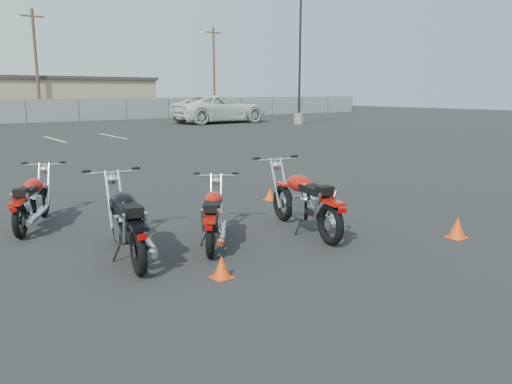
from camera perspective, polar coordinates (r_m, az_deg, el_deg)
ground at (r=8.24m, az=1.38°, el=-5.27°), size 120.00×120.00×0.00m
motorcycle_front_red at (r=9.62m, az=-24.21°, el=-0.96°), size 1.36×2.02×1.03m
motorcycle_second_black at (r=7.39m, az=-14.51°, el=-3.39°), size 1.00×2.34×1.15m
motorcycle_third_red at (r=7.82m, az=-4.85°, el=-2.79°), size 1.49×1.85×0.99m
motorcycle_rear_red at (r=8.50m, az=5.69°, el=-1.08°), size 1.05×2.38×1.17m
training_cone_near at (r=11.06m, az=1.60°, el=-0.21°), size 0.23×0.23×0.27m
training_cone_far at (r=8.84m, az=22.03°, el=-3.79°), size 0.29×0.29×0.35m
training_cone_extra at (r=6.52m, az=-3.95°, el=-8.52°), size 0.25×0.25×0.29m
light_pole_east at (r=37.16m, az=4.98°, el=11.85°), size 0.80×0.70×10.26m
tan_building_east at (r=52.37m, az=-20.53°, el=10.16°), size 14.40×9.40×3.70m
utility_pole_c at (r=46.55m, az=-23.82°, el=13.34°), size 1.80×0.24×9.00m
utility_pole_d at (r=54.54m, az=-4.83°, el=13.82°), size 1.80×0.24×9.00m
white_van at (r=38.78m, az=-4.17°, el=10.32°), size 3.51×8.65×3.28m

